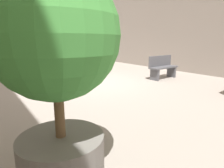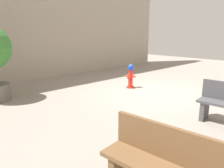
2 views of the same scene
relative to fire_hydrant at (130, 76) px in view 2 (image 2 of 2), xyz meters
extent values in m
plane|color=gray|center=(-1.04, -0.13, -0.46)|extent=(23.40, 23.40, 0.00)
cylinder|color=red|center=(0.00, -0.01, -0.43)|extent=(0.29, 0.29, 0.05)
cylinder|color=red|center=(0.00, -0.01, -0.08)|extent=(0.17, 0.17, 0.65)
cylinder|color=blue|center=(0.00, -0.01, 0.27)|extent=(0.22, 0.22, 0.06)
sphere|color=blue|center=(0.00, -0.01, 0.36)|extent=(0.20, 0.20, 0.20)
cylinder|color=red|center=(-0.12, -0.05, 0.00)|extent=(0.15, 0.12, 0.08)
cylinder|color=red|center=(0.13, 0.04, 0.00)|extent=(0.15, 0.12, 0.08)
cylinder|color=red|center=(-0.05, 0.13, -0.04)|extent=(0.14, 0.17, 0.10)
cube|color=#4C4C51|center=(-3.26, 1.01, -0.23)|extent=(0.13, 0.40, 0.45)
cube|color=brown|center=(-3.41, 4.06, -0.23)|extent=(0.14, 0.40, 0.45)
cube|color=brown|center=(-4.07, 3.80, 0.27)|extent=(1.71, 0.23, 0.44)
camera|label=1|loc=(2.54, 6.22, 1.11)|focal=30.96mm
camera|label=2|loc=(-5.14, 5.86, 1.54)|focal=33.37mm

